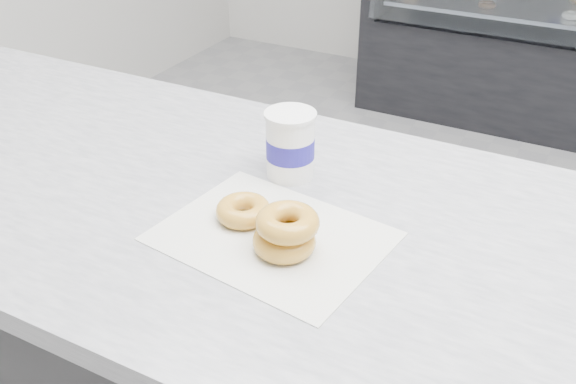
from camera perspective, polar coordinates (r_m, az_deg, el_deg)
name	(u,v)px	position (r m, az deg, el deg)	size (l,w,h in m)	color
wax_paper	(272,236)	(1.00, -1.42, -3.96)	(0.34, 0.26, 0.00)	silver
donut_single	(243,210)	(1.04, -3.99, -1.64)	(0.09, 0.09, 0.03)	gold
donut_stack	(286,232)	(0.95, -0.19, -3.56)	(0.13, 0.13, 0.07)	gold
coffee_cup	(290,144)	(1.14, 0.20, 4.30)	(0.11, 0.11, 0.12)	white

